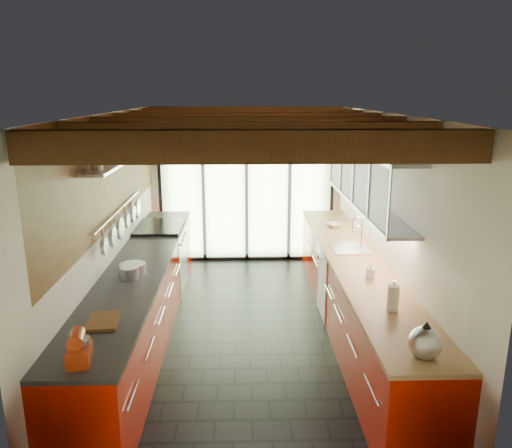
% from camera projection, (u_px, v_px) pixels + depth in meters
% --- Properties ---
extents(ground, '(5.50, 5.50, 0.00)m').
position_uv_depth(ground, '(249.00, 331.00, 6.09)').
color(ground, black).
rests_on(ground, ground).
extents(room_shell, '(5.50, 5.50, 5.50)m').
position_uv_depth(room_shell, '(249.00, 199.00, 5.66)').
color(room_shell, silver).
rests_on(room_shell, ground).
extents(ceiling_beams, '(3.14, 5.06, 4.90)m').
position_uv_depth(ceiling_beams, '(248.00, 124.00, 5.82)').
color(ceiling_beams, '#593316').
rests_on(ceiling_beams, ground).
extents(glass_door, '(2.95, 0.10, 2.90)m').
position_uv_depth(glass_door, '(246.00, 165.00, 8.26)').
color(glass_door, '#C6EAAD').
rests_on(glass_door, ground).
extents(left_counter, '(0.68, 5.00, 0.92)m').
position_uv_depth(left_counter, '(142.00, 297.00, 5.93)').
color(left_counter, '#B11200').
rests_on(left_counter, ground).
extents(range_stove, '(0.66, 0.90, 0.97)m').
position_uv_depth(range_stove, '(161.00, 258.00, 7.33)').
color(range_stove, silver).
rests_on(range_stove, ground).
extents(right_counter, '(0.68, 5.00, 0.92)m').
position_uv_depth(right_counter, '(355.00, 295.00, 6.01)').
color(right_counter, '#B11200').
rests_on(right_counter, ground).
extents(sink_assembly, '(0.45, 0.52, 0.43)m').
position_uv_depth(sink_assembly, '(351.00, 246.00, 6.26)').
color(sink_assembly, silver).
rests_on(sink_assembly, right_counter).
extents(upper_cabinets_right, '(0.34, 3.00, 3.00)m').
position_uv_depth(upper_cabinets_right, '(368.00, 177.00, 5.94)').
color(upper_cabinets_right, silver).
rests_on(upper_cabinets_right, ground).
extents(left_wall_fixtures, '(0.28, 2.60, 0.96)m').
position_uv_depth(left_wall_fixtures, '(123.00, 183.00, 5.83)').
color(left_wall_fixtures, silver).
rests_on(left_wall_fixtures, ground).
extents(stand_mixer, '(0.21, 0.30, 0.26)m').
position_uv_depth(stand_mixer, '(79.00, 349.00, 3.62)').
color(stand_mixer, '#B4310E').
rests_on(stand_mixer, left_counter).
extents(pot_large, '(0.20, 0.20, 0.12)m').
position_uv_depth(pot_large, '(130.00, 273.00, 5.26)').
color(pot_large, silver).
rests_on(pot_large, left_counter).
extents(pot_small, '(0.36, 0.36, 0.11)m').
position_uv_depth(pot_small, '(133.00, 269.00, 5.40)').
color(pot_small, silver).
rests_on(pot_small, left_counter).
extents(cutting_board, '(0.29, 0.38, 0.03)m').
position_uv_depth(cutting_board, '(103.00, 321.00, 4.25)').
color(cutting_board, brown).
rests_on(cutting_board, left_counter).
extents(kettle, '(0.33, 0.35, 0.30)m').
position_uv_depth(kettle, '(425.00, 341.00, 3.68)').
color(kettle, silver).
rests_on(kettle, right_counter).
extents(paper_towel, '(0.12, 0.12, 0.28)m').
position_uv_depth(paper_towel, '(393.00, 298.00, 4.46)').
color(paper_towel, white).
rests_on(paper_towel, right_counter).
extents(soap_bottle, '(0.08, 0.08, 0.17)m').
position_uv_depth(soap_bottle, '(371.00, 271.00, 5.24)').
color(soap_bottle, silver).
rests_on(soap_bottle, right_counter).
extents(bowl, '(0.28, 0.28, 0.05)m').
position_uv_depth(bowl, '(334.00, 225.00, 7.29)').
color(bowl, silver).
rests_on(bowl, right_counter).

